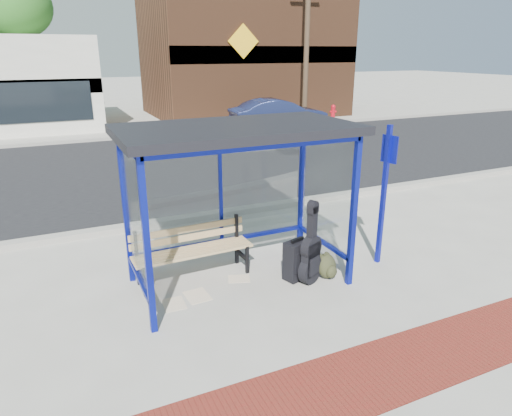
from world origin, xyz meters
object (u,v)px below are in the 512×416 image
fire_hydrant (333,112)px  guitar_bag (311,256)px  parked_car (279,115)px  bench (192,248)px  suitcase (297,260)px  backpack (327,267)px

fire_hydrant → guitar_bag: bearing=-124.9°
parked_car → bench: bearing=151.1°
bench → suitcase: size_ratio=2.73×
guitar_bag → parked_car: size_ratio=0.29×
guitar_bag → parked_car: 13.94m
fire_hydrant → parked_car: bearing=-154.9°
bench → parked_car: parked_car is taller
suitcase → fire_hydrant: bearing=37.6°
guitar_bag → parked_car: parked_car is taller
suitcase → fire_hydrant: size_ratio=0.87×
bench → fire_hydrant: size_ratio=2.37×
bench → suitcase: bench is taller
suitcase → parked_car: parked_car is taller
guitar_bag → backpack: bearing=-18.8°
suitcase → parked_car: 13.81m
suitcase → backpack: suitcase is taller
backpack → fire_hydrant: fire_hydrant is taller
suitcase → backpack: 0.50m
parked_car → fire_hydrant: 4.59m
guitar_bag → backpack: size_ratio=3.13×
guitar_bag → fire_hydrant: guitar_bag is taller
bench → guitar_bag: size_ratio=1.49×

